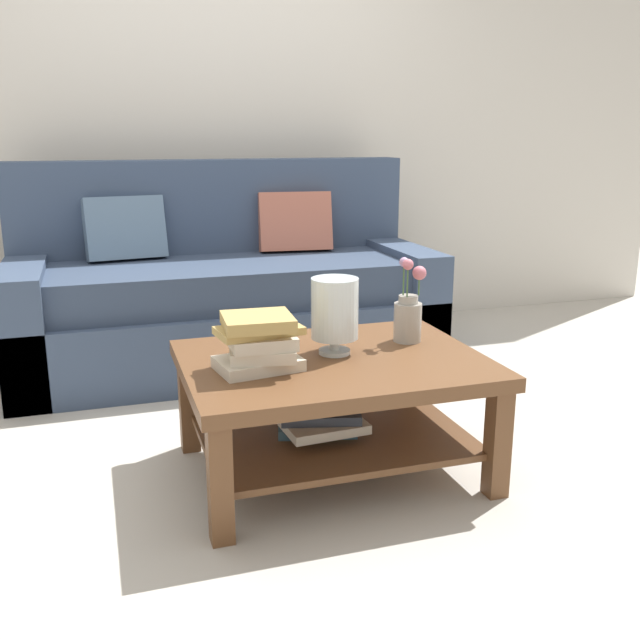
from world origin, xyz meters
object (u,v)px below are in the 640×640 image
Objects in this scene: couch at (225,295)px; glass_hurricane_vase at (335,310)px; flower_pitcher at (408,314)px; book_stack_main at (260,343)px; coffee_table at (332,391)px.

glass_hurricane_vase is (0.15, -1.37, 0.23)m from couch.
couch is 1.39m from flower_pitcher.
book_stack_main is at bearing -163.02° from glass_hurricane_vase.
couch reaches higher than glass_hurricane_vase.
glass_hurricane_vase is at bearing 61.69° from coffee_table.
coffee_table is 3.49× the size of book_stack_main.
coffee_table is 3.28× the size of flower_pitcher.
glass_hurricane_vase reaches higher than book_stack_main.
coffee_table is 3.81× the size of glass_hurricane_vase.
book_stack_main is 1.09× the size of glass_hurricane_vase.
couch is 7.81× the size of glass_hurricane_vase.
flower_pitcher reaches higher than book_stack_main.
couch is 7.15× the size of book_stack_main.
couch is at bearing 84.25° from book_stack_main.
glass_hurricane_vase reaches higher than coffee_table.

